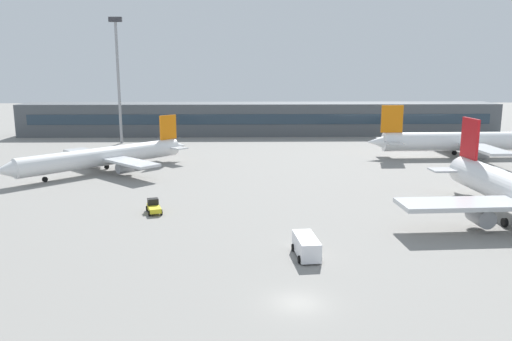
# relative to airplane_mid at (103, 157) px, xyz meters

# --- Properties ---
(ground_plane) EXTENTS (400.00, 400.00, 0.00)m
(ground_plane) POSITION_rel_airplane_mid_xyz_m (30.38, -13.65, -2.91)
(ground_plane) COLOR gray
(terminal_building) EXTENTS (134.44, 12.13, 9.00)m
(terminal_building) POSITION_rel_airplane_mid_xyz_m (30.38, 53.67, 1.59)
(terminal_building) COLOR #4C5156
(terminal_building) RESTS_ON ground_plane
(airplane_mid) EXTENTS (29.38, 29.68, 9.55)m
(airplane_mid) POSITION_rel_airplane_mid_xyz_m (0.00, 0.00, 0.00)
(airplane_mid) COLOR white
(airplane_mid) RESTS_ON ground_plane
(airplane_far) EXTENTS (45.45, 31.63, 11.23)m
(airplane_far) POSITION_rel_airplane_mid_xyz_m (74.69, 14.54, 0.51)
(airplane_far) COLOR white
(airplane_far) RESTS_ON ground_plane
(baggage_tug_yellow) EXTENTS (2.66, 3.88, 1.75)m
(baggage_tug_yellow) POSITION_rel_airplane_mid_xyz_m (13.90, -26.71, -2.11)
(baggage_tug_yellow) COLOR yellow
(baggage_tug_yellow) RESTS_ON ground_plane
(service_van_white) EXTENTS (2.70, 5.36, 2.08)m
(service_van_white) POSITION_rel_airplane_mid_xyz_m (32.31, -43.23, -1.80)
(service_van_white) COLOR white
(service_van_white) RESTS_ON ground_plane
(floodlight_tower_west) EXTENTS (3.20, 0.80, 31.05)m
(floodlight_tower_west) POSITION_rel_airplane_mid_xyz_m (-5.40, 37.01, 14.71)
(floodlight_tower_west) COLOR gray
(floodlight_tower_west) RESTS_ON ground_plane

